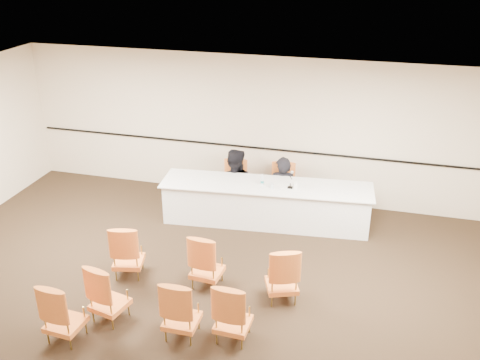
{
  "coord_description": "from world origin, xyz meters",
  "views": [
    {
      "loc": [
        2.39,
        -6.11,
        5.09
      ],
      "look_at": [
        0.05,
        2.6,
        0.96
      ],
      "focal_mm": 40.0,
      "sensor_mm": 36.0,
      "label": 1
    }
  ],
  "objects_px": {
    "panelist_second": "(234,189)",
    "aud_chair_front_right": "(282,273)",
    "aud_chair_back_left": "(109,291)",
    "drinking_glass": "(272,186)",
    "aud_chair_front_left": "(128,250)",
    "panelist_main": "(282,195)",
    "aud_chair_back_mid": "(181,307)",
    "water_bottle": "(262,179)",
    "panelist_second_chair": "(234,185)",
    "aud_chair_extra": "(64,310)",
    "aud_chair_front_mid": "(207,260)",
    "aud_chair_back_right": "(233,310)",
    "microphone": "(290,181)",
    "coffee_cup": "(296,185)",
    "panelist_main_chair": "(282,188)",
    "panel_table": "(266,204)"
  },
  "relations": [
    {
      "from": "aud_chair_front_mid",
      "to": "aud_chair_back_mid",
      "type": "relative_size",
      "value": 1.0
    },
    {
      "from": "water_bottle",
      "to": "coffee_cup",
      "type": "xyz_separation_m",
      "value": [
        0.64,
        -0.01,
        -0.04
      ]
    },
    {
      "from": "panelist_second",
      "to": "aud_chair_front_mid",
      "type": "height_order",
      "value": "panelist_second"
    },
    {
      "from": "panelist_second",
      "to": "panel_table",
      "type": "bearing_deg",
      "value": 140.01
    },
    {
      "from": "panelist_main",
      "to": "aud_chair_back_mid",
      "type": "xyz_separation_m",
      "value": [
        -0.61,
        -4.09,
        0.15
      ]
    },
    {
      "from": "panelist_second_chair",
      "to": "aud_chair_extra",
      "type": "bearing_deg",
      "value": -109.81
    },
    {
      "from": "water_bottle",
      "to": "aud_chair_back_mid",
      "type": "xyz_separation_m",
      "value": [
        -0.34,
        -3.46,
        -0.44
      ]
    },
    {
      "from": "drinking_glass",
      "to": "aud_chair_front_mid",
      "type": "xyz_separation_m",
      "value": [
        -0.58,
        -2.15,
        -0.38
      ]
    },
    {
      "from": "panelist_second",
      "to": "aud_chair_back_right",
      "type": "height_order",
      "value": "panelist_second"
    },
    {
      "from": "panelist_second_chair",
      "to": "aud_chair_back_left",
      "type": "relative_size",
      "value": 1.0
    },
    {
      "from": "aud_chair_front_mid",
      "to": "panelist_second_chair",
      "type": "bearing_deg",
      "value": 101.42
    },
    {
      "from": "microphone",
      "to": "drinking_glass",
      "type": "height_order",
      "value": "microphone"
    },
    {
      "from": "panelist_second",
      "to": "aud_chair_front_right",
      "type": "relative_size",
      "value": 1.84
    },
    {
      "from": "panelist_second_chair",
      "to": "aud_chair_back_mid",
      "type": "distance_m",
      "value": 4.01
    },
    {
      "from": "panelist_main",
      "to": "aud_chair_back_right",
      "type": "bearing_deg",
      "value": 82.33
    },
    {
      "from": "panelist_main",
      "to": "microphone",
      "type": "relative_size",
      "value": 5.73
    },
    {
      "from": "panelist_main",
      "to": "aud_chair_back_mid",
      "type": "height_order",
      "value": "panelist_main"
    },
    {
      "from": "coffee_cup",
      "to": "aud_chair_back_mid",
      "type": "distance_m",
      "value": 3.61
    },
    {
      "from": "panelist_second",
      "to": "aud_chair_extra",
      "type": "relative_size",
      "value": 1.84
    },
    {
      "from": "drinking_glass",
      "to": "aud_chair_extra",
      "type": "relative_size",
      "value": 0.11
    },
    {
      "from": "panelist_main",
      "to": "panelist_second_chair",
      "type": "height_order",
      "value": "panelist_main"
    },
    {
      "from": "panelist_second",
      "to": "drinking_glass",
      "type": "height_order",
      "value": "panelist_second"
    },
    {
      "from": "microphone",
      "to": "coffee_cup",
      "type": "relative_size",
      "value": 2.11
    },
    {
      "from": "aud_chair_back_left",
      "to": "aud_chair_back_mid",
      "type": "height_order",
      "value": "same"
    },
    {
      "from": "coffee_cup",
      "to": "aud_chair_front_mid",
      "type": "relative_size",
      "value": 0.14
    },
    {
      "from": "aud_chair_front_right",
      "to": "panelist_second",
      "type": "bearing_deg",
      "value": 97.4
    },
    {
      "from": "panelist_second",
      "to": "panelist_second_chair",
      "type": "bearing_deg",
      "value": 180.0
    },
    {
      "from": "aud_chair_front_right",
      "to": "aud_chair_back_left",
      "type": "distance_m",
      "value": 2.56
    },
    {
      "from": "water_bottle",
      "to": "aud_chair_front_left",
      "type": "height_order",
      "value": "water_bottle"
    },
    {
      "from": "panelist_second_chair",
      "to": "drinking_glass",
      "type": "height_order",
      "value": "panelist_second_chair"
    },
    {
      "from": "aud_chair_back_left",
      "to": "aud_chair_back_right",
      "type": "relative_size",
      "value": 1.0
    },
    {
      "from": "drinking_glass",
      "to": "panelist_second_chair",
      "type": "bearing_deg",
      "value": 145.17
    },
    {
      "from": "drinking_glass",
      "to": "panelist_main_chair",
      "type": "bearing_deg",
      "value": 84.84
    },
    {
      "from": "panel_table",
      "to": "microphone",
      "type": "bearing_deg",
      "value": -8.93
    },
    {
      "from": "panelist_main",
      "to": "microphone",
      "type": "bearing_deg",
      "value": 103.42
    },
    {
      "from": "panelist_main",
      "to": "panelist_second",
      "type": "relative_size",
      "value": 0.95
    },
    {
      "from": "panelist_second_chair",
      "to": "aud_chair_back_right",
      "type": "xyz_separation_m",
      "value": [
        1.07,
        -3.88,
        0.0
      ]
    },
    {
      "from": "aud_chair_extra",
      "to": "aud_chair_back_mid",
      "type": "bearing_deg",
      "value": 21.58
    },
    {
      "from": "panelist_second_chair",
      "to": "coffee_cup",
      "type": "bearing_deg",
      "value": -27.25
    },
    {
      "from": "panelist_main",
      "to": "water_bottle",
      "type": "distance_m",
      "value": 0.9
    },
    {
      "from": "aud_chair_front_right",
      "to": "water_bottle",
      "type": "bearing_deg",
      "value": 88.85
    },
    {
      "from": "microphone",
      "to": "panelist_second",
      "type": "bearing_deg",
      "value": 156.33
    },
    {
      "from": "aud_chair_back_left",
      "to": "aud_chair_back_mid",
      "type": "xyz_separation_m",
      "value": [
        1.13,
        -0.07,
        0.0
      ]
    },
    {
      "from": "panelist_second",
      "to": "aud_chair_front_mid",
      "type": "xyz_separation_m",
      "value": [
        0.34,
        -2.78,
        0.1
      ]
    },
    {
      "from": "panel_table",
      "to": "panelist_second",
      "type": "relative_size",
      "value": 2.29
    },
    {
      "from": "panelist_second",
      "to": "aud_chair_back_mid",
      "type": "xyz_separation_m",
      "value": [
        0.37,
        -4.0,
        0.1
      ]
    },
    {
      "from": "panelist_main",
      "to": "aud_chair_front_left",
      "type": "distance_m",
      "value": 3.54
    },
    {
      "from": "drinking_glass",
      "to": "aud_chair_front_left",
      "type": "height_order",
      "value": "aud_chair_front_left"
    },
    {
      "from": "microphone",
      "to": "aud_chair_front_right",
      "type": "height_order",
      "value": "microphone"
    },
    {
      "from": "panelist_main",
      "to": "aud_chair_back_left",
      "type": "xyz_separation_m",
      "value": [
        -1.74,
        -4.02,
        0.15
      ]
    }
  ]
}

